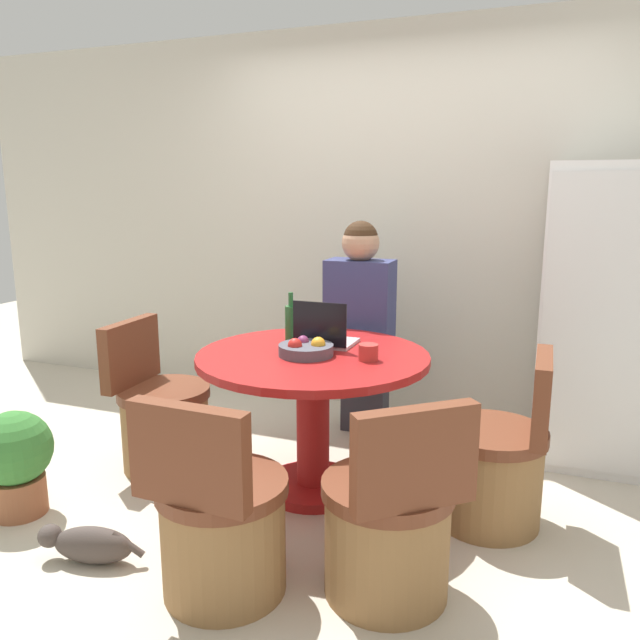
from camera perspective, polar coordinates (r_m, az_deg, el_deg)
name	(u,v)px	position (r m, az deg, el deg)	size (l,w,h in m)	color
ground_plane	(323,504)	(3.25, 0.27, -16.43)	(12.00, 12.00, 0.00)	beige
wall_back	(402,225)	(4.30, 7.51, 8.61)	(7.00, 0.06, 2.60)	beige
refrigerator	(603,316)	(3.86, 24.49, 0.36)	(0.67, 0.70, 1.68)	white
dining_table	(313,392)	(3.17, -0.66, -6.58)	(1.16, 1.16, 0.74)	maroon
chair_left_side	(162,419)	(3.65, -14.23, -8.81)	(0.51, 0.51, 0.83)	olive
chair_near_right_corner	(389,530)	(2.52, 6.34, -18.52)	(0.58, 0.58, 0.83)	olive
chair_near_camera	(221,527)	(2.55, -9.07, -18.21)	(0.51, 0.51, 0.83)	olive
chair_right_side	(494,467)	(3.09, 15.61, -12.83)	(0.51, 0.51, 0.83)	olive
person_seated	(362,319)	(3.84, 3.82, 0.12)	(0.40, 0.37, 1.36)	#2D2D38
laptop	(325,336)	(3.25, 0.44, -1.47)	(0.29, 0.24, 0.24)	#B7B7BC
fruit_bowl	(306,349)	(3.06, -1.29, -2.65)	(0.27, 0.27, 0.09)	#4C4C56
coffee_cup	(368,352)	(2.98, 4.44, -2.96)	(0.09, 0.09, 0.08)	#B2332D
bottle	(291,322)	(3.34, -2.67, -0.19)	(0.06, 0.06, 0.26)	#23602D
cat	(89,544)	(2.95, -20.41, -18.64)	(0.46, 0.20, 0.16)	#473D38
potted_plant	(15,458)	(3.38, -26.11, -11.27)	(0.36, 0.36, 0.52)	#935638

